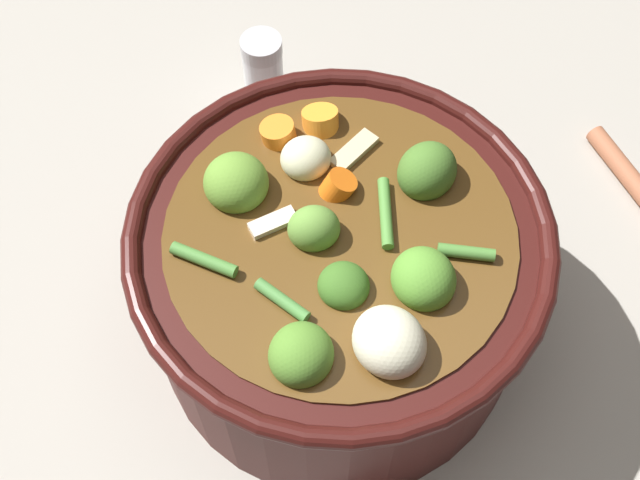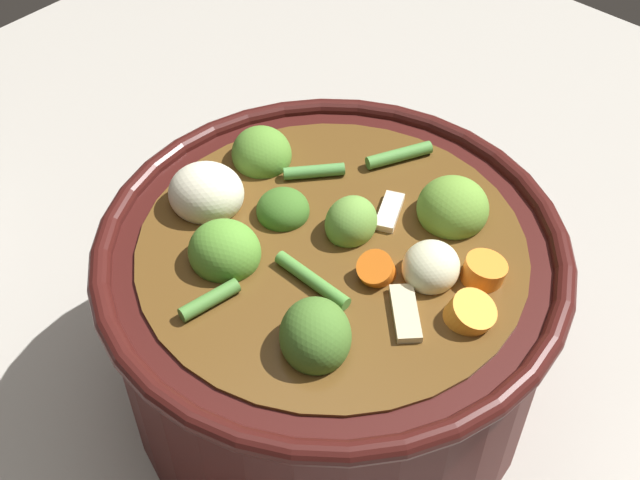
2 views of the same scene
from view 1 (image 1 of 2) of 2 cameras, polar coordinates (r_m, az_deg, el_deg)
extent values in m
plane|color=#9E998E|center=(0.63, 1.16, -5.68)|extent=(1.10, 1.10, 0.00)
cylinder|color=#38110F|center=(0.58, 1.27, -2.95)|extent=(0.26, 0.26, 0.13)
torus|color=#38110F|center=(0.52, 1.40, 0.36)|extent=(0.28, 0.28, 0.01)
cylinder|color=brown|center=(0.57, 1.28, -2.71)|extent=(0.22, 0.22, 0.12)
ellipsoid|color=#53862E|center=(0.48, -1.31, -7.93)|extent=(0.05, 0.05, 0.03)
ellipsoid|color=olive|center=(0.54, -5.82, 3.95)|extent=(0.06, 0.06, 0.04)
ellipsoid|color=#569131|center=(0.50, 7.16, -2.69)|extent=(0.05, 0.05, 0.04)
ellipsoid|color=#3C6A23|center=(0.50, 1.07, -3.20)|extent=(0.04, 0.04, 0.03)
ellipsoid|color=#457129|center=(0.54, 7.40, 4.74)|extent=(0.06, 0.06, 0.04)
ellipsoid|color=#62933A|center=(0.51, -0.42, 0.62)|extent=(0.03, 0.04, 0.03)
cylinder|color=orange|center=(0.56, -2.87, 7.25)|extent=(0.03, 0.03, 0.02)
cylinder|color=orange|center=(0.54, 1.37, 3.66)|extent=(0.03, 0.03, 0.02)
cylinder|color=orange|center=(0.57, 0.03, 8.20)|extent=(0.03, 0.03, 0.02)
ellipsoid|color=beige|center=(0.48, 4.80, -7.03)|extent=(0.06, 0.06, 0.04)
ellipsoid|color=beige|center=(0.54, -0.99, 5.66)|extent=(0.04, 0.04, 0.03)
cylinder|color=#4D883B|center=(0.51, -8.02, -1.35)|extent=(0.03, 0.04, 0.01)
cylinder|color=#4C8940|center=(0.49, -2.64, -4.18)|extent=(0.03, 0.03, 0.01)
cylinder|color=#4C8637|center=(0.52, 4.55, 1.88)|extent=(0.05, 0.01, 0.01)
cylinder|color=#4A8135|center=(0.52, 10.07, -0.84)|extent=(0.01, 0.04, 0.01)
cube|color=beige|center=(0.52, -3.26, 1.21)|extent=(0.02, 0.03, 0.01)
cube|color=#C7B991|center=(0.55, 2.35, 6.16)|extent=(0.04, 0.04, 0.01)
cylinder|color=silver|center=(0.73, -3.89, 11.01)|extent=(0.03, 0.03, 0.06)
cylinder|color=#B7B7BC|center=(0.70, -4.08, 13.16)|extent=(0.03, 0.03, 0.01)
camera|label=2|loc=(0.56, 36.35, 41.43)|focal=46.47mm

